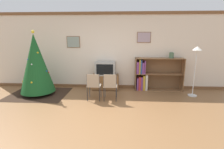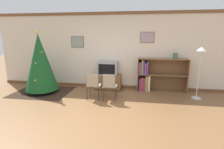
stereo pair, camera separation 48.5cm
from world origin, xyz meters
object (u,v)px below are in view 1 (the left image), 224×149
at_px(television, 105,68).
at_px(standing_lamp, 196,58).
at_px(folding_chair_right, 110,85).
at_px(bookshelf, 150,75).
at_px(vase, 171,55).
at_px(folding_chair_left, 94,85).
at_px(tv_console, 105,82).
at_px(christmas_tree, 36,63).

distance_m(television, standing_lamp, 2.95).
height_order(folding_chair_right, bookshelf, bookshelf).
height_order(television, vase, vase).
bearing_deg(folding_chair_right, standing_lamp, 12.16).
xyz_separation_m(folding_chair_left, folding_chair_right, (0.49, 0.00, 0.00)).
bearing_deg(tv_console, vase, 1.03).
bearing_deg(standing_lamp, bookshelf, 156.92).
xyz_separation_m(tv_console, vase, (2.26, 0.04, 0.98)).
bearing_deg(television, folding_chair_left, -103.16).
height_order(christmas_tree, tv_console, christmas_tree).
xyz_separation_m(bookshelf, vase, (0.68, -0.01, 0.71)).
bearing_deg(vase, folding_chair_left, -156.29).
xyz_separation_m(tv_console, bookshelf, (1.58, 0.06, 0.26)).
bearing_deg(vase, folding_chair_right, -151.32).
distance_m(tv_console, folding_chair_left, 1.11).
bearing_deg(vase, bookshelf, 178.76).
relative_size(television, folding_chair_left, 0.85).
xyz_separation_m(tv_console, standing_lamp, (2.87, -0.50, 0.95)).
bearing_deg(bookshelf, christmas_tree, -169.26).
distance_m(tv_console, television, 0.50).
xyz_separation_m(christmas_tree, folding_chair_left, (1.91, -0.41, -0.56)).
xyz_separation_m(vase, standing_lamp, (0.61, -0.54, -0.03)).
bearing_deg(folding_chair_left, folding_chair_right, 0.00).
relative_size(tv_console, bookshelf, 0.57).
relative_size(folding_chair_left, bookshelf, 0.50).
xyz_separation_m(television, bookshelf, (1.58, 0.06, -0.24)).
bearing_deg(christmas_tree, standing_lamp, 1.81).
xyz_separation_m(television, folding_chair_left, (-0.25, -1.06, -0.30)).
relative_size(folding_chair_left, folding_chair_right, 1.00).
relative_size(folding_chair_left, vase, 4.14).
bearing_deg(folding_chair_left, bookshelf, 31.42).
distance_m(folding_chair_left, folding_chair_right, 0.49).
bearing_deg(folding_chair_right, bookshelf, 39.95).
height_order(bookshelf, standing_lamp, standing_lamp).
bearing_deg(bookshelf, standing_lamp, -23.08).
bearing_deg(vase, tv_console, -178.97).
bearing_deg(television, christmas_tree, -163.22).
xyz_separation_m(christmas_tree, vase, (4.42, 0.70, 0.22)).
distance_m(tv_console, vase, 2.46).
distance_m(folding_chair_left, vase, 2.85).
bearing_deg(christmas_tree, bookshelf, 10.74).
relative_size(television, bookshelf, 0.42).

